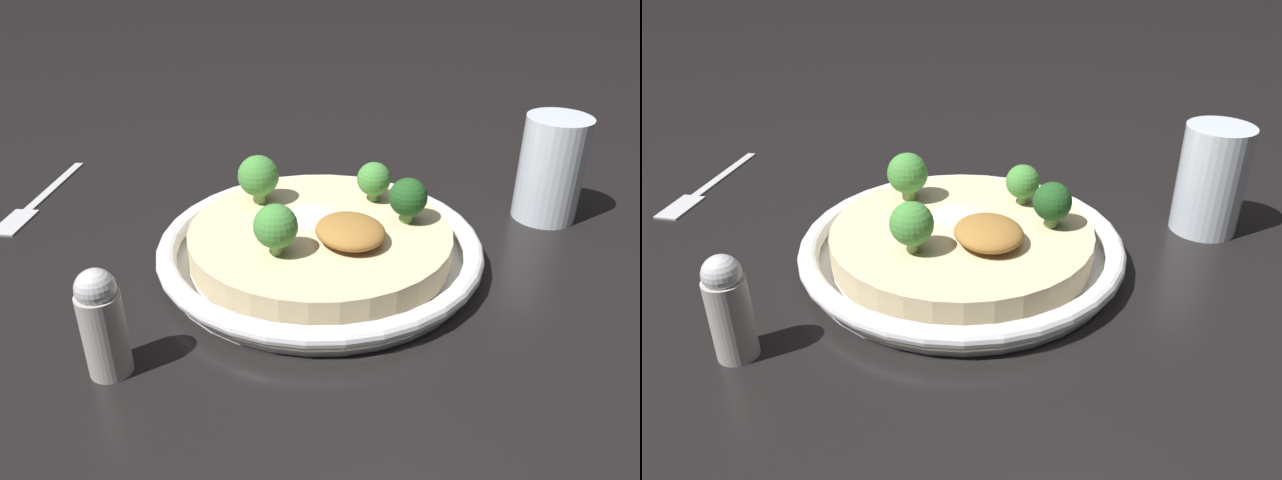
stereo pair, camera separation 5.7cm
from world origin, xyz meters
TOP-DOWN VIEW (x-y plane):
  - ground_plane at (0.00, 0.00)m, footprint 6.00×6.00m
  - risotto_bowl at (0.00, 0.00)m, footprint 0.30×0.30m
  - cheese_sprinkle at (-0.02, 0.01)m, footprint 0.05×0.05m
  - crispy_onion_garnish at (0.04, 0.01)m, footprint 0.07×0.06m
  - broccoli_front_left at (-0.08, -0.03)m, footprint 0.04×0.04m
  - broccoli_back_right at (0.03, 0.08)m, footprint 0.04×0.04m
  - broccoli_back at (-0.02, 0.07)m, footprint 0.03×0.03m
  - broccoli_front at (0.02, -0.05)m, footprint 0.04×0.04m
  - drinking_glass at (0.04, 0.25)m, footprint 0.06×0.06m
  - fork_utensil at (-0.26, -0.21)m, footprint 0.17×0.12m
  - pepper_shaker at (0.06, -0.21)m, footprint 0.03×0.03m

SIDE VIEW (x-z plane):
  - ground_plane at x=0.00m, z-range 0.00..0.00m
  - fork_utensil at x=-0.26m, z-range 0.00..0.00m
  - risotto_bowl at x=0.00m, z-range 0.00..0.03m
  - cheese_sprinkle at x=-0.02m, z-range 0.04..0.05m
  - pepper_shaker at x=0.06m, z-range 0.00..0.08m
  - crispy_onion_garnish at x=0.04m, z-range 0.04..0.06m
  - drinking_glass at x=0.04m, z-range 0.00..0.11m
  - broccoli_back at x=-0.02m, z-range 0.04..0.08m
  - broccoli_back_right at x=0.03m, z-range 0.04..0.08m
  - broccoli_front at x=0.02m, z-range 0.04..0.08m
  - broccoli_front_left at x=-0.08m, z-range 0.04..0.09m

